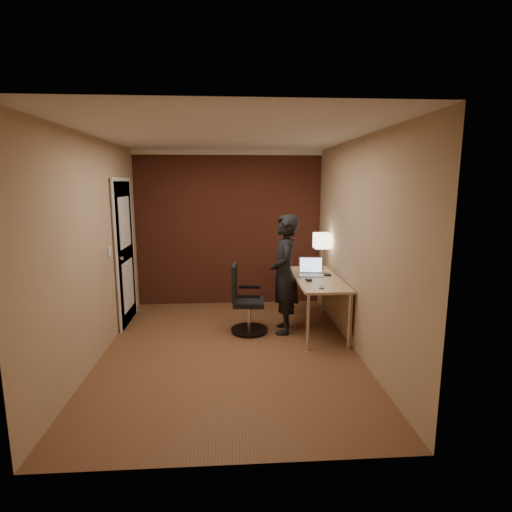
% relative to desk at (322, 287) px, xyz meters
% --- Properties ---
extents(room, '(4.00, 4.00, 4.00)m').
position_rel_desk_xyz_m(room, '(-1.53, 0.91, 0.77)').
color(room, brown).
rests_on(room, ground).
extents(desk, '(0.60, 1.50, 0.73)m').
position_rel_desk_xyz_m(desk, '(0.00, 0.00, 0.00)').
color(desk, tan).
rests_on(desk, ground).
extents(desk_lamp, '(0.22, 0.22, 0.54)m').
position_rel_desk_xyz_m(desk_lamp, '(0.10, 0.53, 0.55)').
color(desk_lamp, silver).
rests_on(desk_lamp, desk).
extents(laptop, '(0.36, 0.30, 0.23)m').
position_rel_desk_xyz_m(laptop, '(-0.12, 0.19, 0.19)').
color(laptop, silver).
rests_on(laptop, desk).
extents(mouse, '(0.07, 0.11, 0.03)m').
position_rel_desk_xyz_m(mouse, '(-0.22, -0.17, 0.14)').
color(mouse, black).
rests_on(mouse, desk).
extents(phone, '(0.09, 0.13, 0.01)m').
position_rel_desk_xyz_m(phone, '(-0.13, -0.53, 0.13)').
color(phone, black).
rests_on(phone, desk).
extents(wallet, '(0.10, 0.12, 0.02)m').
position_rel_desk_xyz_m(wallet, '(0.10, 0.11, 0.14)').
color(wallet, black).
rests_on(wallet, desk).
extents(office_chair, '(0.49, 0.53, 0.91)m').
position_rel_desk_xyz_m(office_chair, '(-1.05, -0.04, -0.20)').
color(office_chair, black).
rests_on(office_chair, ground).
extents(person, '(0.43, 0.61, 1.58)m').
position_rel_desk_xyz_m(person, '(-0.52, -0.05, 0.19)').
color(person, black).
rests_on(person, ground).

